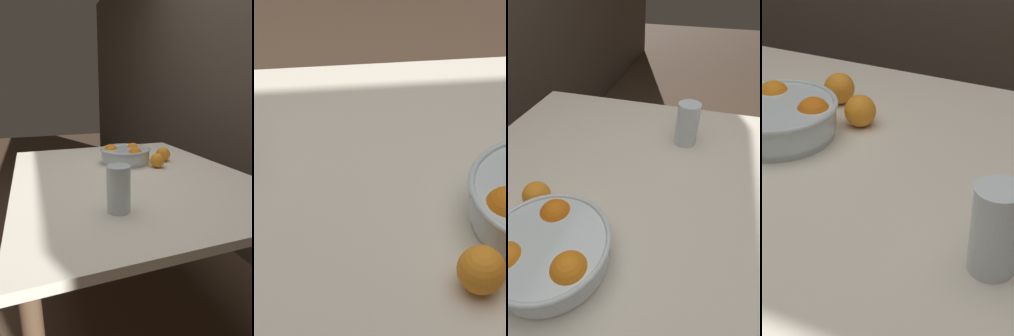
% 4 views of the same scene
% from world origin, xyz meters
% --- Properties ---
extents(ground_plane, '(12.00, 12.00, 0.00)m').
position_xyz_m(ground_plane, '(0.00, 0.00, 0.00)').
color(ground_plane, '#4C3828').
extents(dining_table, '(1.31, 1.05, 0.73)m').
position_xyz_m(dining_table, '(0.00, 0.00, 0.67)').
color(dining_table, beige).
rests_on(dining_table, ground_plane).
extents(fruit_bowl, '(0.28, 0.28, 0.10)m').
position_xyz_m(fruit_bowl, '(-0.19, 0.05, 0.78)').
color(fruit_bowl, silver).
rests_on(fruit_bowl, dining_table).
extents(juice_glass, '(0.08, 0.08, 0.15)m').
position_xyz_m(juice_glass, '(0.38, -0.18, 0.80)').
color(juice_glass, '#F4A314').
rests_on(juice_glass, dining_table).
extents(orange_loose_near_bowl, '(0.08, 0.08, 0.08)m').
position_xyz_m(orange_loose_near_bowl, '(-0.04, 0.17, 0.77)').
color(orange_loose_near_bowl, orange).
rests_on(orange_loose_near_bowl, dining_table).
extents(orange_loose_front, '(0.08, 0.08, 0.08)m').
position_xyz_m(orange_loose_front, '(-0.15, 0.26, 0.77)').
color(orange_loose_front, orange).
rests_on(orange_loose_front, dining_table).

